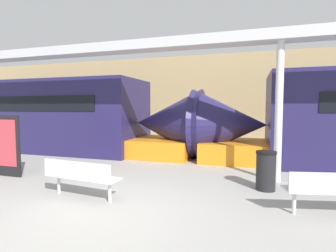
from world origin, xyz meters
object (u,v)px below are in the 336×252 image
Objects in this scene: bench_near at (80,175)px; poster_board at (2,145)px; support_column_near at (279,113)px; train_right at (24,116)px; trash_bin at (266,171)px.

poster_board is at bearing 169.98° from bench_near.
train_right is at bearing 166.78° from support_column_near.
trash_bin is at bearing 6.88° from poster_board.
trash_bin is (3.80, 1.80, -0.05)m from bench_near.
poster_board reaches higher than trash_bin.
support_column_near is (0.33, 0.85, 1.34)m from trash_bin.
trash_bin is at bearing -17.80° from train_right.
train_right is 9.88× the size of poster_board.
poster_board is at bearing -49.61° from train_right.
bench_near is 3.43m from poster_board.
support_column_near is (11.05, -2.60, 0.29)m from train_right.
support_column_near is (7.40, 1.70, 0.94)m from poster_board.
bench_near is 5.07m from support_column_near.
trash_bin is 1.62m from support_column_near.
bench_near is at bearing -147.27° from support_column_near.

